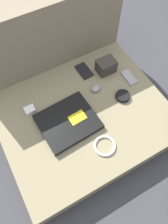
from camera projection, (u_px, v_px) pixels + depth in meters
name	position (u px, v px, depth m)	size (l,w,h in m)	color
ground_plane	(84.00, 123.00, 1.32)	(8.00, 8.00, 0.00)	#38383D
couch_seat	(84.00, 119.00, 1.27)	(0.92, 0.76, 0.12)	#847A5B
couch_backrest	(44.00, 39.00, 1.28)	(0.92, 0.20, 0.55)	#7F705B
laptop	(68.00, 122.00, 1.17)	(0.31, 0.27, 0.03)	black
computer_mouse	(96.00, 88.00, 1.28)	(0.07, 0.06, 0.03)	gray
speaker_puck	(123.00, 96.00, 1.26)	(0.09, 0.09, 0.02)	black
phone_silver	(84.00, 71.00, 1.35)	(0.07, 0.12, 0.01)	black
phone_black	(129.00, 77.00, 1.33)	(0.06, 0.11, 0.01)	#99999E
camera_pouch	(106.00, 66.00, 1.32)	(0.11, 0.09, 0.08)	#38332D
charger_brick	(30.00, 110.00, 1.21)	(0.06, 0.05, 0.03)	silver
cable_coil	(105.00, 145.00, 1.12)	(0.12, 0.12, 0.01)	white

